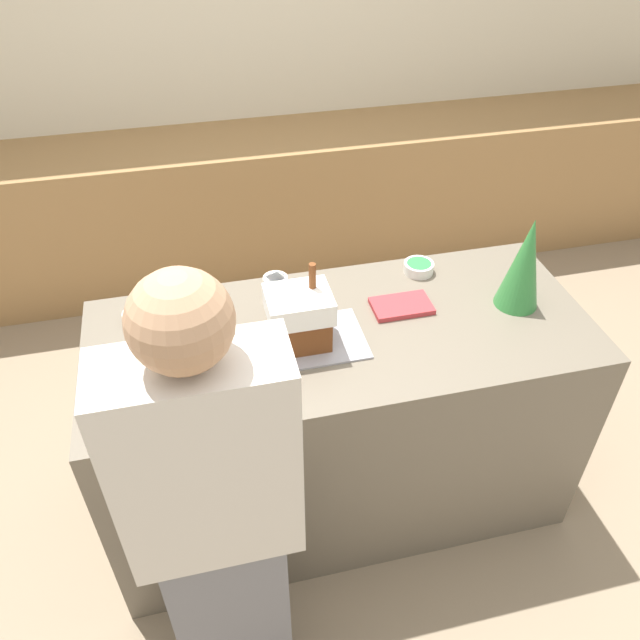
{
  "coord_description": "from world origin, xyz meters",
  "views": [
    {
      "loc": [
        -0.46,
        -1.63,
        2.36
      ],
      "look_at": [
        -0.08,
        0.0,
        1.0
      ],
      "focal_mm": 35.0,
      "sensor_mm": 36.0,
      "label": 1
    }
  ],
  "objects_px": {
    "gingerbread_house": "(299,317)",
    "person": "(217,523)",
    "decorative_tree": "(524,263)",
    "candy_bowl_center_rear": "(171,342)",
    "baking_tray": "(300,342)",
    "candy_bowl_front_corner": "(142,316)",
    "candy_bowl_near_tray_right": "(419,267)",
    "cookbook": "(401,306)",
    "candy_bowl_behind_tray": "(276,281)"
  },
  "relations": [
    {
      "from": "candy_bowl_behind_tray",
      "to": "candy_bowl_center_rear",
      "type": "bearing_deg",
      "value": -146.03
    },
    {
      "from": "gingerbread_house",
      "to": "candy_bowl_near_tray_right",
      "type": "relative_size",
      "value": 2.47
    },
    {
      "from": "gingerbread_house",
      "to": "person",
      "type": "distance_m",
      "value": 0.72
    },
    {
      "from": "baking_tray",
      "to": "candy_bowl_near_tray_right",
      "type": "relative_size",
      "value": 3.79
    },
    {
      "from": "baking_tray",
      "to": "candy_bowl_near_tray_right",
      "type": "height_order",
      "value": "candy_bowl_near_tray_right"
    },
    {
      "from": "person",
      "to": "decorative_tree",
      "type": "bearing_deg",
      "value": 28.01
    },
    {
      "from": "gingerbread_house",
      "to": "decorative_tree",
      "type": "relative_size",
      "value": 0.82
    },
    {
      "from": "decorative_tree",
      "to": "candy_bowl_center_rear",
      "type": "relative_size",
      "value": 3.01
    },
    {
      "from": "candy_bowl_center_rear",
      "to": "person",
      "type": "height_order",
      "value": "person"
    },
    {
      "from": "decorative_tree",
      "to": "candy_bowl_near_tray_right",
      "type": "height_order",
      "value": "decorative_tree"
    },
    {
      "from": "baking_tray",
      "to": "candy_bowl_front_corner",
      "type": "height_order",
      "value": "candy_bowl_front_corner"
    },
    {
      "from": "candy_bowl_behind_tray",
      "to": "gingerbread_house",
      "type": "bearing_deg",
      "value": -86.33
    },
    {
      "from": "gingerbread_house",
      "to": "candy_bowl_behind_tray",
      "type": "height_order",
      "value": "gingerbread_house"
    },
    {
      "from": "candy_bowl_front_corner",
      "to": "decorative_tree",
      "type": "bearing_deg",
      "value": -8.89
    },
    {
      "from": "candy_bowl_front_corner",
      "to": "cookbook",
      "type": "distance_m",
      "value": 0.94
    },
    {
      "from": "candy_bowl_behind_tray",
      "to": "cookbook",
      "type": "height_order",
      "value": "candy_bowl_behind_tray"
    },
    {
      "from": "decorative_tree",
      "to": "cookbook",
      "type": "bearing_deg",
      "value": 170.77
    },
    {
      "from": "baking_tray",
      "to": "candy_bowl_front_corner",
      "type": "bearing_deg",
      "value": 154.78
    },
    {
      "from": "candy_bowl_near_tray_right",
      "to": "person",
      "type": "bearing_deg",
      "value": -134.94
    },
    {
      "from": "person",
      "to": "candy_bowl_front_corner",
      "type": "bearing_deg",
      "value": 101.53
    },
    {
      "from": "baking_tray",
      "to": "candy_bowl_behind_tray",
      "type": "xyz_separation_m",
      "value": [
        -0.02,
        0.35,
        0.02
      ]
    },
    {
      "from": "baking_tray",
      "to": "decorative_tree",
      "type": "xyz_separation_m",
      "value": [
        0.83,
        0.04,
        0.17
      ]
    },
    {
      "from": "candy_bowl_front_corner",
      "to": "person",
      "type": "distance_m",
      "value": 0.86
    },
    {
      "from": "candy_bowl_near_tray_right",
      "to": "candy_bowl_behind_tray",
      "type": "bearing_deg",
      "value": 176.36
    },
    {
      "from": "candy_bowl_center_rear",
      "to": "cookbook",
      "type": "xyz_separation_m",
      "value": [
        0.84,
        0.03,
        -0.02
      ]
    },
    {
      "from": "candy_bowl_near_tray_right",
      "to": "cookbook",
      "type": "distance_m",
      "value": 0.25
    },
    {
      "from": "baking_tray",
      "to": "person",
      "type": "xyz_separation_m",
      "value": [
        -0.35,
        -0.59,
        -0.07
      ]
    },
    {
      "from": "cookbook",
      "to": "person",
      "type": "height_order",
      "value": "person"
    },
    {
      "from": "candy_bowl_front_corner",
      "to": "person",
      "type": "relative_size",
      "value": 0.08
    },
    {
      "from": "candy_bowl_front_corner",
      "to": "candy_bowl_center_rear",
      "type": "distance_m",
      "value": 0.2
    },
    {
      "from": "decorative_tree",
      "to": "gingerbread_house",
      "type": "bearing_deg",
      "value": -177.52
    },
    {
      "from": "candy_bowl_front_corner",
      "to": "person",
      "type": "xyz_separation_m",
      "value": [
        0.17,
        -0.84,
        -0.09
      ]
    },
    {
      "from": "gingerbread_house",
      "to": "cookbook",
      "type": "bearing_deg",
      "value": 14.47
    },
    {
      "from": "baking_tray",
      "to": "candy_bowl_front_corner",
      "type": "distance_m",
      "value": 0.58
    },
    {
      "from": "gingerbread_house",
      "to": "cookbook",
      "type": "height_order",
      "value": "gingerbread_house"
    },
    {
      "from": "decorative_tree",
      "to": "candy_bowl_front_corner",
      "type": "bearing_deg",
      "value": 171.11
    },
    {
      "from": "baking_tray",
      "to": "candy_bowl_center_rear",
      "type": "distance_m",
      "value": 0.44
    },
    {
      "from": "candy_bowl_near_tray_right",
      "to": "candy_bowl_center_rear",
      "type": "xyz_separation_m",
      "value": [
        -0.98,
        -0.24,
        0.01
      ]
    },
    {
      "from": "candy_bowl_near_tray_right",
      "to": "candy_bowl_front_corner",
      "type": "distance_m",
      "value": 1.08
    },
    {
      "from": "candy_bowl_behind_tray",
      "to": "candy_bowl_near_tray_right",
      "type": "bearing_deg",
      "value": -3.64
    },
    {
      "from": "candy_bowl_front_corner",
      "to": "person",
      "type": "bearing_deg",
      "value": -78.47
    },
    {
      "from": "cookbook",
      "to": "candy_bowl_near_tray_right",
      "type": "bearing_deg",
      "value": 55.43
    },
    {
      "from": "candy_bowl_front_corner",
      "to": "cookbook",
      "type": "relative_size",
      "value": 0.61
    },
    {
      "from": "baking_tray",
      "to": "decorative_tree",
      "type": "bearing_deg",
      "value": 2.5
    },
    {
      "from": "cookbook",
      "to": "person",
      "type": "xyz_separation_m",
      "value": [
        -0.76,
        -0.7,
        -0.08
      ]
    },
    {
      "from": "gingerbread_house",
      "to": "candy_bowl_near_tray_right",
      "type": "bearing_deg",
      "value": 29.63
    },
    {
      "from": "decorative_tree",
      "to": "candy_bowl_near_tray_right",
      "type": "xyz_separation_m",
      "value": [
        -0.28,
        0.28,
        -0.16
      ]
    },
    {
      "from": "candy_bowl_near_tray_right",
      "to": "candy_bowl_front_corner",
      "type": "relative_size",
      "value": 0.89
    },
    {
      "from": "gingerbread_house",
      "to": "candy_bowl_center_rear",
      "type": "relative_size",
      "value": 2.47
    },
    {
      "from": "candy_bowl_center_rear",
      "to": "decorative_tree",
      "type": "bearing_deg",
      "value": -1.64
    }
  ]
}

